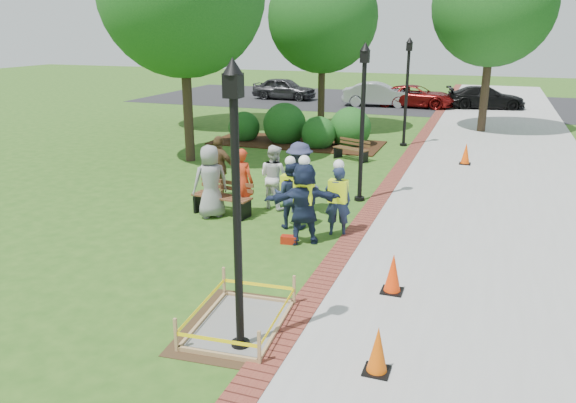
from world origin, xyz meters
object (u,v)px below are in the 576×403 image
(bench_near, at_px, (222,204))
(hivis_worker_a, at_px, (304,201))
(hivis_worker_c, at_px, (290,192))
(hivis_worker_b, at_px, (338,198))
(wet_concrete_pad, at_px, (240,313))
(lamp_near, at_px, (236,190))
(cone_front, at_px, (378,351))

(bench_near, xyz_separation_m, hivis_worker_a, (2.58, -1.16, 0.71))
(hivis_worker_c, bearing_deg, hivis_worker_b, -4.43)
(hivis_worker_a, distance_m, hivis_worker_c, 1.06)
(bench_near, xyz_separation_m, hivis_worker_b, (3.15, -0.40, 0.62))
(wet_concrete_pad, height_order, hivis_worker_a, hivis_worker_a)
(bench_near, height_order, lamp_near, lamp_near)
(hivis_worker_b, relative_size, hivis_worker_c, 1.02)
(bench_near, relative_size, hivis_worker_b, 0.92)
(lamp_near, bearing_deg, cone_front, 1.20)
(cone_front, relative_size, hivis_worker_c, 0.41)
(lamp_near, relative_size, hivis_worker_c, 2.42)
(bench_near, xyz_separation_m, lamp_near, (3.04, -5.58, 2.21))
(cone_front, xyz_separation_m, lamp_near, (-2.06, -0.04, 2.13))
(lamp_near, bearing_deg, bench_near, 118.59)
(hivis_worker_c, bearing_deg, bench_near, 171.03)
(bench_near, height_order, cone_front, bench_near)
(hivis_worker_b, bearing_deg, hivis_worker_a, -126.83)
(wet_concrete_pad, xyz_separation_m, hivis_worker_b, (0.38, 4.61, 0.66))
(lamp_near, height_order, hivis_worker_a, lamp_near)
(bench_near, distance_m, hivis_worker_b, 3.24)
(cone_front, bearing_deg, bench_near, 132.67)
(bench_near, bearing_deg, cone_front, -47.33)
(hivis_worker_a, bearing_deg, wet_concrete_pad, -87.20)
(cone_front, height_order, lamp_near, lamp_near)
(hivis_worker_a, relative_size, hivis_worker_b, 1.12)
(cone_front, bearing_deg, lamp_near, -178.80)
(hivis_worker_c, bearing_deg, cone_front, -58.97)
(wet_concrete_pad, relative_size, cone_front, 3.35)
(hivis_worker_b, bearing_deg, lamp_near, -91.23)
(bench_near, height_order, hivis_worker_b, hivis_worker_b)
(hivis_worker_a, height_order, hivis_worker_c, hivis_worker_a)
(cone_front, height_order, hivis_worker_c, hivis_worker_c)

